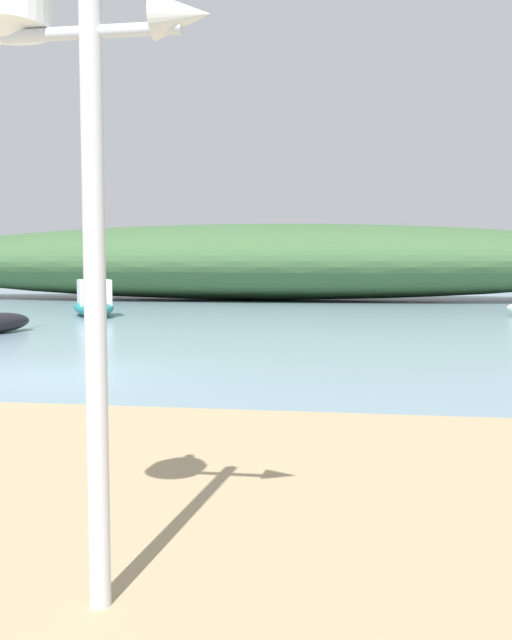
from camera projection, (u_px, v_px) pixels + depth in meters
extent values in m
plane|color=#7A99A8|center=(55.00, 376.00, 13.32)|extent=(120.00, 120.00, 0.00)
ellipsoid|color=#3D6038|center=(253.00, 262.00, 44.06)|extent=(49.30, 11.56, 4.72)
cylinder|color=silver|center=(95.00, 305.00, 3.77)|extent=(0.12, 0.12, 3.35)
cylinder|color=silver|center=(90.00, 32.00, 3.66)|extent=(0.99, 0.07, 0.07)
cylinder|color=white|center=(2.00, 12.00, 3.73)|extent=(0.53, 0.53, 0.19)
cone|color=silver|center=(182.00, 15.00, 3.58)|extent=(0.30, 0.24, 0.24)
ellipsoid|color=teal|center=(93.00, 308.00, 29.46)|extent=(3.41, 4.51, 0.69)
cube|color=silver|center=(94.00, 293.00, 29.01)|extent=(1.82, 1.92, 1.09)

